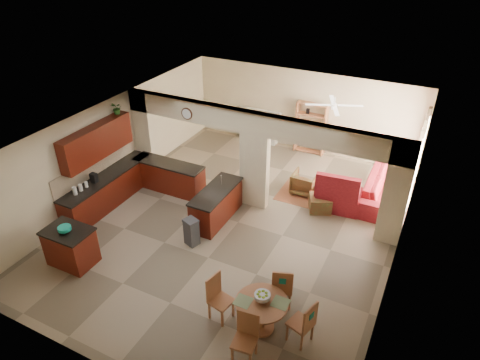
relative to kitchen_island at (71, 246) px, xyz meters
The scene contains 39 objects.
floor 4.22m from the kitchen_island, 48.58° to the left, with size 10.00×10.00×0.00m, color #83735B.
ceiling 4.80m from the kitchen_island, 48.58° to the left, with size 10.00×10.00×0.00m, color white.
wall_back 8.66m from the kitchen_island, 71.19° to the left, with size 8.00×8.00×0.00m, color beige.
wall_front 3.46m from the kitchen_island, 33.74° to the right, with size 8.00×8.00×0.00m, color beige.
wall_left 3.50m from the kitchen_island, 111.27° to the left, with size 10.00×10.00×0.00m, color beige.
wall_right 7.53m from the kitchen_island, 24.91° to the left, with size 10.00×10.00×0.00m, color beige.
partition_left_pier 4.35m from the kitchen_island, 102.57° to the left, with size 0.60×0.25×2.80m, color beige.
partition_center_pier 5.03m from the kitchen_island, 56.20° to the left, with size 0.80×0.25×2.20m, color beige.
partition_right_pier 7.74m from the kitchen_island, 32.63° to the left, with size 0.60×0.25×2.80m, color beige.
partition_header 5.39m from the kitchen_island, 56.20° to the left, with size 8.00×0.25×0.60m, color beige.
kitchen_counter 2.94m from the kitchen_island, 99.50° to the left, with size 2.52×3.29×1.48m.
upper_cabinets 2.95m from the kitchen_island, 114.00° to the left, with size 0.35×2.40×0.90m, color #481808.
peninsula 3.73m from the kitchen_island, 54.35° to the left, with size 0.70×1.85×0.91m.
wall_clock 4.53m from the kitchen_island, 79.02° to the left, with size 0.34×0.34×0.03m, color #522C1B.
rug 6.60m from the kitchen_island, 52.85° to the left, with size 1.60×1.30×0.01m, color brown.
fireplace 8.07m from the kitchen_island, 81.62° to the left, with size 1.60×0.35×1.20m.
shelving_unit 8.57m from the kitchen_island, 68.58° to the left, with size 1.00×0.32×1.80m, color #9B5E35.
window_a 8.70m from the kitchen_island, 38.92° to the left, with size 0.02×0.90×1.90m, color white.
window_b 9.85m from the kitchen_island, 46.65° to the left, with size 0.02×0.90×1.90m, color white.
glazed_door 9.25m from the kitchen_island, 43.03° to the left, with size 0.02×0.70×2.10m, color white.
drape_a_left 8.31m from the kitchen_island, 35.86° to the left, with size 0.10×0.28×2.30m, color #3E1C18.
drape_a_right 9.06m from the kitchen_island, 42.04° to the left, with size 0.10×0.28×2.30m, color #3E1C18.
drape_b_left 9.40m from the kitchen_island, 44.31° to the left, with size 0.10×0.28×2.30m, color #3E1C18.
drape_b_right 10.27m from the kitchen_island, 49.12° to the left, with size 0.10×0.28×2.30m, color #3E1C18.
ceiling_fan 7.77m from the kitchen_island, 55.18° to the left, with size 1.00×1.00×0.10m, color white.
kitchen_island is the anchor object (origin of this frame).
teal_bowl 0.54m from the kitchen_island, 73.26° to the right, with size 0.29×0.29×0.14m, color #159380.
trash_can 2.82m from the kitchen_island, 40.52° to the left, with size 0.32×0.27×0.68m, color #323134.
dining_table 4.76m from the kitchen_island, ahead, with size 1.03×1.03×0.71m.
fruit_bowl 4.76m from the kitchen_island, ahead, with size 0.31×0.31×0.17m, color #87B627.
sofa 8.55m from the kitchen_island, 44.73° to the left, with size 1.03×2.63×0.77m, color maroon.
chaise 7.13m from the kitchen_island, 45.79° to the left, with size 1.18×0.97×0.47m, color maroon.
armchair 6.62m from the kitchen_island, 54.41° to the left, with size 0.69×0.71×0.65m, color maroon.
ottoman 6.55m from the kitchen_island, 45.88° to the left, with size 0.59×0.59×0.43m, color maroon.
plant 4.02m from the kitchen_island, 107.62° to the left, with size 0.31×0.27×0.34m, color #1E4D14.
chair_north 4.99m from the kitchen_island, 10.73° to the left, with size 0.53×0.53×1.02m.
chair_east 5.62m from the kitchen_island, ahead, with size 0.52×0.52×1.02m.
chair_south 4.79m from the kitchen_island, ahead, with size 0.46×0.46×1.02m.
chair_west 3.85m from the kitchen_island, ahead, with size 0.50×0.50×1.02m.
Camera 1 is at (4.20, -8.29, 6.91)m, focal length 32.00 mm.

